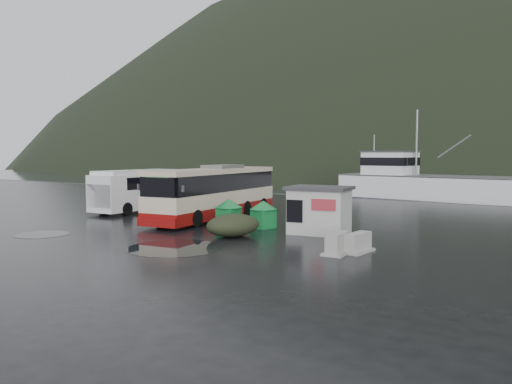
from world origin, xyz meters
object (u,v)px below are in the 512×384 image
Objects in this scene: waste_bin_right at (263,228)px; jersey_barrier_a at (337,254)px; coach_bus at (215,218)px; ticket_kiosk at (319,234)px; white_van at (138,212)px; jersey_barrier_b at (358,252)px; waste_bin_left at (229,226)px; dome_tent at (233,236)px; fishing_trawler at (443,194)px.

waste_bin_right is 7.26m from jersey_barrier_a.
coach_bus is 8.06m from ticket_kiosk.
white_van is 4.36× the size of jersey_barrier_b.
jersey_barrier_a is (7.93, -3.47, 0.00)m from waste_bin_left.
ticket_kiosk is 1.81× the size of jersey_barrier_a.
jersey_barrier_a is (5.74, -0.95, 0.00)m from dome_tent.
waste_bin_right is at bearing -88.98° from fishing_trawler.
fishing_trawler reaches higher than waste_bin_right.
waste_bin_right reaches higher than jersey_barrier_a.
white_van is 4.70× the size of waste_bin_right.
white_van is (-6.44, -0.31, 0.00)m from coach_bus.
white_van is at bearing 167.94° from waste_bin_left.
dome_tent is (4.94, -4.79, 0.00)m from coach_bus.
white_van is at bearing 158.49° from dome_tent.
waste_bin_left is at bearing 161.92° from jersey_barrier_b.
coach_bus reaches higher than ticket_kiosk.
waste_bin_right reaches higher than jersey_barrier_b.
ticket_kiosk is (5.11, 0.50, 0.00)m from waste_bin_left.
white_van is 29.84m from fishing_trawler.
waste_bin_right is (4.62, -1.76, 0.00)m from coach_bus.
dome_tent is (0.32, -3.04, 0.00)m from waste_bin_right.
jersey_barrier_b is at bearing -76.62° from fishing_trawler.
coach_bus is 27.33m from fishing_trawler.
waste_bin_right is 3.24m from ticket_kiosk.
coach_bus is at bearing 140.45° from waste_bin_left.
white_van is at bearing -110.88° from fishing_trawler.
fishing_trawler is (6.67, 26.50, 0.00)m from coach_bus.
fishing_trawler is (1.73, 31.30, 0.00)m from dome_tent.
jersey_barrier_a is (17.12, -5.43, 0.00)m from white_van.
ticket_kiosk is at bearing 135.83° from jersey_barrier_b.
waste_bin_left is (9.19, -1.96, 0.00)m from white_van.
coach_bus is 7.95× the size of waste_bin_right.
jersey_barrier_b is 31.87m from fishing_trawler.
coach_bus reaches higher than jersey_barrier_b.
waste_bin_left is 0.06× the size of fishing_trawler.
waste_bin_left is 5.14m from ticket_kiosk.
coach_bus is at bearing 158.82° from ticket_kiosk.
jersey_barrier_a is (10.69, -5.74, 0.00)m from coach_bus.
jersey_barrier_a is at bearing -35.78° from coach_bus.
jersey_barrier_a is 0.07× the size of fishing_trawler.
jersey_barrier_a is 1.05× the size of jersey_barrier_b.
waste_bin_left is at bearing -92.59° from fishing_trawler.
coach_bus is at bearing 135.87° from dome_tent.
white_van is 14.37m from ticket_kiosk.
waste_bin_left is 0.95× the size of jersey_barrier_b.
jersey_barrier_b is at bearing -31.72° from coach_bus.
white_van is at bearing 162.40° from jersey_barrier_a.
waste_bin_right is at bearing 15.43° from waste_bin_left.
waste_bin_right is at bearing 96.08° from dome_tent.
dome_tent reaches higher than jersey_barrier_a.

